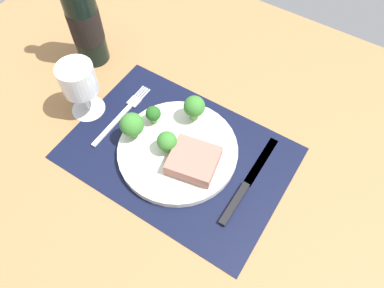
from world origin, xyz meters
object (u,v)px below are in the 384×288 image
fork (122,114)px  wine_glass (79,82)px  wine_bottle (84,19)px  steak (194,161)px  knife (245,186)px  plate (178,150)px

fork → wine_glass: 11.83cm
wine_bottle → wine_glass: (9.63, -13.42, -2.73)cm
steak → knife: (10.93, 1.96, -2.78)cm
steak → knife: bearing=10.2°
fork → knife: size_ratio=0.83×
steak → knife: 11.44cm
steak → fork: (-20.80, 2.86, -2.84)cm
plate → fork: 16.08cm
plate → knife: 15.73cm
fork → wine_glass: bearing=-161.8°
wine_glass → steak: bearing=-0.6°
plate → wine_bottle: 37.14cm
knife → wine_bottle: wine_bottle is taller
wine_bottle → wine_glass: bearing=-54.3°
fork → wine_glass: (-7.73, -2.58, 8.58)cm
knife → fork: bearing=175.1°
plate → wine_bottle: wine_bottle is taller
knife → wine_glass: 40.40cm
steak → knife: steak is taller
wine_bottle → knife: bearing=-13.4°
wine_bottle → wine_glass: wine_bottle is taller
wine_bottle → plate: bearing=-20.2°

